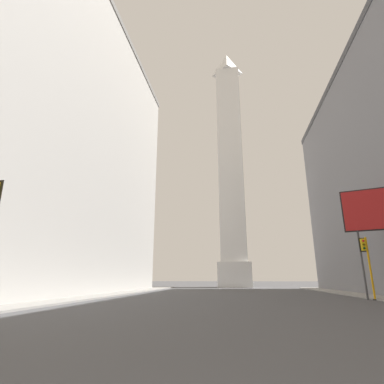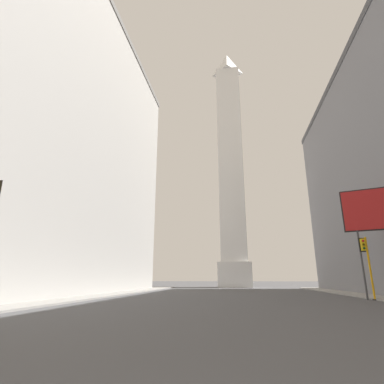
% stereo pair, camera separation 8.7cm
% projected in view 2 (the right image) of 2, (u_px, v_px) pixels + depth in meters
% --- Properties ---
extents(sidewalk_left, '(5.00, 77.83, 0.15)m').
position_uv_depth(sidewalk_left, '(56.00, 300.00, 25.88)').
color(sidewalk_left, gray).
rests_on(sidewalk_left, ground_plane).
extents(building_left, '(26.68, 53.25, 39.84)m').
position_uv_depth(building_left, '(4.00, 133.00, 38.72)').
color(building_left, '#B2AFAA').
rests_on(building_left, ground_plane).
extents(obelisk, '(7.03, 7.03, 59.00)m').
position_uv_depth(obelisk, '(231.00, 163.00, 71.05)').
color(obelisk, silver).
rests_on(obelisk, ground_plane).
extents(traffic_light_mid_right, '(0.77, 0.50, 5.62)m').
position_uv_depth(traffic_light_mid_right, '(367.00, 258.00, 27.66)').
color(traffic_light_mid_right, orange).
rests_on(traffic_light_mid_right, ground_plane).
extents(billboard_sign, '(6.48, 2.36, 10.30)m').
position_uv_depth(billboard_sign, '(382.00, 211.00, 28.19)').
color(billboard_sign, '#3F3F42').
rests_on(billboard_sign, ground_plane).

